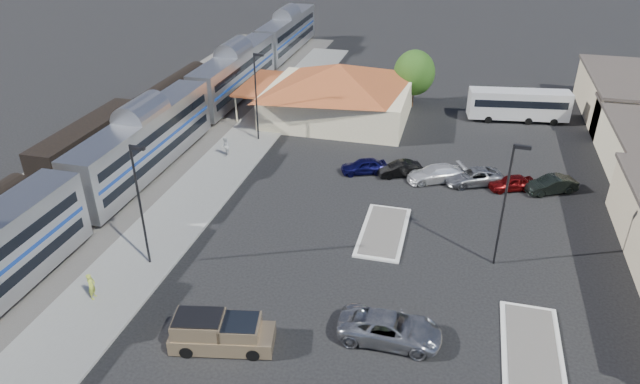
% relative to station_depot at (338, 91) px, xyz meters
% --- Properties ---
extents(ground, '(280.00, 280.00, 0.00)m').
position_rel_station_depot_xyz_m(ground, '(4.56, -24.00, -3.13)').
color(ground, black).
rests_on(ground, ground).
extents(railbed, '(16.00, 100.00, 0.12)m').
position_rel_station_depot_xyz_m(railbed, '(-16.44, -16.00, -3.07)').
color(railbed, '#4C4944').
rests_on(railbed, ground).
extents(platform, '(5.50, 92.00, 0.18)m').
position_rel_station_depot_xyz_m(platform, '(-7.44, -18.00, -3.04)').
color(platform, gray).
rests_on(platform, ground).
extents(passenger_train, '(3.00, 104.00, 5.55)m').
position_rel_station_depot_xyz_m(passenger_train, '(-13.44, -17.32, -0.26)').
color(passenger_train, silver).
rests_on(passenger_train, ground).
extents(freight_cars, '(2.80, 46.00, 4.00)m').
position_rel_station_depot_xyz_m(freight_cars, '(-19.44, -17.03, -1.21)').
color(freight_cars, black).
rests_on(freight_cars, ground).
extents(station_depot, '(18.35, 12.24, 6.20)m').
position_rel_station_depot_xyz_m(station_depot, '(0.00, 0.00, 0.00)').
color(station_depot, beige).
rests_on(station_depot, ground).
extents(traffic_island_south, '(3.30, 7.50, 0.21)m').
position_rel_station_depot_xyz_m(traffic_island_south, '(8.56, -22.00, -3.03)').
color(traffic_island_south, silver).
rests_on(traffic_island_south, ground).
extents(traffic_island_north, '(3.30, 7.50, 0.21)m').
position_rel_station_depot_xyz_m(traffic_island_north, '(18.56, -32.00, -3.03)').
color(traffic_island_north, silver).
rests_on(traffic_island_north, ground).
extents(lamp_plat_s, '(1.08, 0.25, 9.00)m').
position_rel_station_depot_xyz_m(lamp_plat_s, '(-6.34, -30.00, 2.21)').
color(lamp_plat_s, black).
rests_on(lamp_plat_s, ground).
extents(lamp_plat_n, '(1.08, 0.25, 9.00)m').
position_rel_station_depot_xyz_m(lamp_plat_n, '(-6.34, -8.00, 2.21)').
color(lamp_plat_n, black).
rests_on(lamp_plat_n, ground).
extents(lamp_lot, '(1.08, 0.25, 9.00)m').
position_rel_station_depot_xyz_m(lamp_lot, '(16.66, -24.00, 2.21)').
color(lamp_lot, black).
rests_on(lamp_lot, ground).
extents(tree_depot, '(4.71, 4.71, 6.63)m').
position_rel_station_depot_xyz_m(tree_depot, '(7.56, 6.00, 0.89)').
color(tree_depot, '#382314').
rests_on(tree_depot, ground).
extents(pickup_truck, '(6.10, 3.21, 2.00)m').
position_rel_station_depot_xyz_m(pickup_truck, '(1.58, -36.10, -2.18)').
color(pickup_truck, tan).
rests_on(pickup_truck, ground).
extents(suv, '(5.98, 2.76, 1.66)m').
position_rel_station_depot_xyz_m(suv, '(10.66, -33.22, -2.30)').
color(suv, '#9E9FA5').
rests_on(suv, ground).
extents(coach_bus, '(10.88, 3.85, 3.42)m').
position_rel_station_depot_xyz_m(coach_bus, '(19.23, 4.26, -1.16)').
color(coach_bus, white).
rests_on(coach_bus, ground).
extents(person_a, '(0.54, 0.72, 1.81)m').
position_rel_station_depot_xyz_m(person_a, '(-7.92, -34.34, -2.05)').
color(person_a, '#BED241').
rests_on(person_a, platform).
extents(person_b, '(0.93, 1.07, 1.88)m').
position_rel_station_depot_xyz_m(person_b, '(-8.11, -12.55, -2.01)').
color(person_b, silver).
rests_on(person_b, platform).
extents(parked_car_a, '(4.40, 3.07, 1.39)m').
position_rel_station_depot_xyz_m(parked_car_a, '(5.27, -12.53, -2.44)').
color(parked_car_a, '#0E0D44').
rests_on(parked_car_a, ground).
extents(parked_car_b, '(4.17, 3.03, 1.31)m').
position_rel_station_depot_xyz_m(parked_car_b, '(8.47, -12.23, -2.48)').
color(parked_car_b, black).
rests_on(parked_car_b, ground).
extents(parked_car_c, '(5.44, 3.99, 1.46)m').
position_rel_station_depot_xyz_m(parked_car_c, '(11.67, -12.53, -2.40)').
color(parked_car_c, white).
rests_on(parked_car_c, ground).
extents(parked_car_d, '(5.59, 4.15, 1.41)m').
position_rel_station_depot_xyz_m(parked_car_d, '(14.87, -12.23, -2.43)').
color(parked_car_d, gray).
rests_on(parked_car_d, ground).
extents(parked_car_e, '(4.16, 2.95, 1.32)m').
position_rel_station_depot_xyz_m(parked_car_e, '(18.07, -12.53, -2.47)').
color(parked_car_e, '#680B0C').
rests_on(parked_car_e, ground).
extents(parked_car_f, '(4.62, 3.37, 1.45)m').
position_rel_station_depot_xyz_m(parked_car_f, '(21.27, -12.23, -2.41)').
color(parked_car_f, black).
rests_on(parked_car_f, ground).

